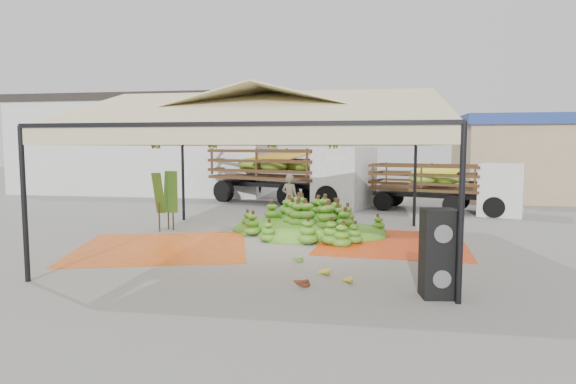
% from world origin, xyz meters
% --- Properties ---
extents(ground, '(90.00, 90.00, 0.00)m').
position_xyz_m(ground, '(0.00, 0.00, 0.00)').
color(ground, slate).
rests_on(ground, ground).
extents(canopy_tent, '(8.10, 8.10, 4.00)m').
position_xyz_m(canopy_tent, '(0.00, 0.00, 3.30)').
color(canopy_tent, black).
rests_on(canopy_tent, ground).
extents(building_white, '(14.30, 6.30, 5.40)m').
position_xyz_m(building_white, '(-10.00, 14.00, 2.71)').
color(building_white, silver).
rests_on(building_white, ground).
extents(building_tan, '(6.30, 5.30, 4.10)m').
position_xyz_m(building_tan, '(10.00, 13.00, 2.07)').
color(building_tan, tan).
rests_on(building_tan, ground).
extents(tarp_left, '(5.21, 5.07, 0.01)m').
position_xyz_m(tarp_left, '(-2.77, -0.57, 0.01)').
color(tarp_left, '#CF6013').
rests_on(tarp_left, ground).
extents(tarp_right, '(4.10, 4.28, 0.01)m').
position_xyz_m(tarp_right, '(3.15, 1.01, 0.01)').
color(tarp_right, '#DE4914').
rests_on(tarp_right, ground).
extents(banana_heap, '(5.49, 4.75, 1.06)m').
position_xyz_m(banana_heap, '(0.78, 2.07, 0.53)').
color(banana_heap, '#367418').
rests_on(banana_heap, ground).
extents(hand_yellow_a, '(0.49, 0.45, 0.18)m').
position_xyz_m(hand_yellow_a, '(2.07, -3.15, 0.09)').
color(hand_yellow_a, '#B39A23').
rests_on(hand_yellow_a, ground).
extents(hand_yellow_b, '(0.59, 0.56, 0.21)m').
position_xyz_m(hand_yellow_b, '(1.58, -2.67, 0.10)').
color(hand_yellow_b, gold).
rests_on(hand_yellow_b, ground).
extents(hand_red_a, '(0.63, 0.60, 0.22)m').
position_xyz_m(hand_red_a, '(1.25, -3.41, 0.11)').
color(hand_red_a, '#5F2F15').
rests_on(hand_red_a, ground).
extents(hand_red_b, '(0.42, 0.35, 0.18)m').
position_xyz_m(hand_red_b, '(3.70, -2.67, 0.09)').
color(hand_red_b, '#531E13').
rests_on(hand_red_b, ground).
extents(hand_green, '(0.50, 0.50, 0.18)m').
position_xyz_m(hand_green, '(0.91, -1.51, 0.09)').
color(hand_green, '#3B7618').
rests_on(hand_green, ground).
extents(hanging_bunches, '(4.74, 0.24, 0.20)m').
position_xyz_m(hanging_bunches, '(-0.60, -0.61, 2.62)').
color(hanging_bunches, '#497B19').
rests_on(hanging_bunches, ground).
extents(speaker_stack, '(0.62, 0.56, 1.54)m').
position_xyz_m(speaker_stack, '(3.70, -3.70, 0.77)').
color(speaker_stack, black).
rests_on(speaker_stack, ground).
extents(banana_leaves, '(0.96, 1.36, 3.70)m').
position_xyz_m(banana_leaves, '(-3.70, 1.86, 0.00)').
color(banana_leaves, '#38771F').
rests_on(banana_leaves, ground).
extents(vendor, '(0.71, 0.59, 1.66)m').
position_xyz_m(vendor, '(-0.20, 4.27, 0.83)').
color(vendor, gray).
rests_on(vendor, ground).
extents(truck_left, '(7.96, 5.20, 2.59)m').
position_xyz_m(truck_left, '(-0.81, 9.57, 1.60)').
color(truck_left, '#482E18').
rests_on(truck_left, ground).
extents(truck_right, '(6.06, 3.66, 1.97)m').
position_xyz_m(truck_right, '(5.75, 7.81, 1.21)').
color(truck_right, '#4A3418').
rests_on(truck_right, ground).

